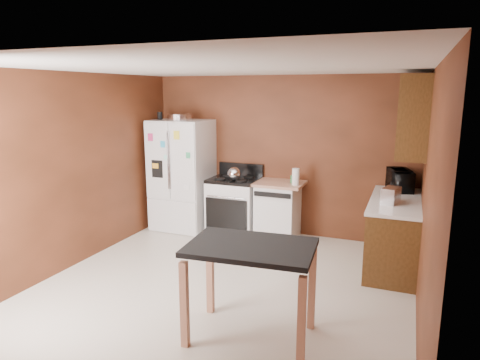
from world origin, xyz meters
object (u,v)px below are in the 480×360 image
Objects in this scene: roasting_pan at (180,117)px; island at (251,260)px; gas_range at (234,205)px; pen_cup at (160,116)px; microwave at (400,181)px; dishwasher at (278,210)px; paper_towel at (296,177)px; refrigerator at (182,175)px; kettle at (234,174)px; green_canister at (294,179)px; toaster at (391,195)px.

roasting_pan reaches higher than island.
pen_cup is at bearing -175.54° from gas_range.
roasting_pan is 0.36m from pen_cup.
pen_cup is at bearing 74.61° from microwave.
dishwasher is 0.75× the size of island.
pen_cup is at bearing -179.25° from paper_towel.
microwave is 0.27× the size of refrigerator.
microwave is at bearing 5.83° from paper_towel.
green_canister is (0.88, 0.24, -0.06)m from kettle.
pen_cup reaches higher than microwave.
island is (-1.16, -2.80, -0.28)m from microwave.
island reaches higher than dishwasher.
toaster is at bearing -13.06° from kettle.
pen_cup reaches higher than gas_range.
roasting_pan reaches higher than refrigerator.
refrigerator is at bearing 6.10° from pen_cup.
pen_cup is 2.44m from dishwasher.
pen_cup reaches higher than toaster.
island is at bearing -78.19° from dishwasher.
microwave is (1.51, -0.00, 0.09)m from green_canister.
roasting_pan is 0.33× the size of island.
roasting_pan is 3.47m from microwave.
kettle reaches higher than dishwasher.
microwave is 0.55× the size of dishwasher.
pen_cup is 0.14× the size of dishwasher.
roasting_pan is at bearing -86.32° from refrigerator.
roasting_pan is 1.43× the size of toaster.
kettle is 0.19× the size of gas_range.
kettle is 0.57m from gas_range.
paper_towel reaches higher than island.
roasting_pan is at bearing 129.92° from island.
pen_cup is 2.44m from paper_towel.
paper_towel is 0.21× the size of island.
paper_towel is at bearing 171.35° from toaster.
roasting_pan is 1.85× the size of kettle.
gas_range is at bearing 3.81° from refrigerator.
toaster is 0.56× the size of microwave.
pen_cup is 3.80m from toaster.
toaster is (3.65, -0.60, -0.86)m from pen_cup.
island is at bearing -50.34° from refrigerator.
roasting_pan is 0.44× the size of dishwasher.
kettle is 0.12× the size of refrigerator.
green_canister is 0.22× the size of microwave.
paper_towel is 0.51× the size of microwave.
dishwasher is at bearing 172.53° from toaster.
kettle is 0.92m from green_canister.
green_canister is 0.12× the size of dishwasher.
gas_range reaches higher than green_canister.
pen_cup reaches higher than roasting_pan.
roasting_pan reaches higher than kettle.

